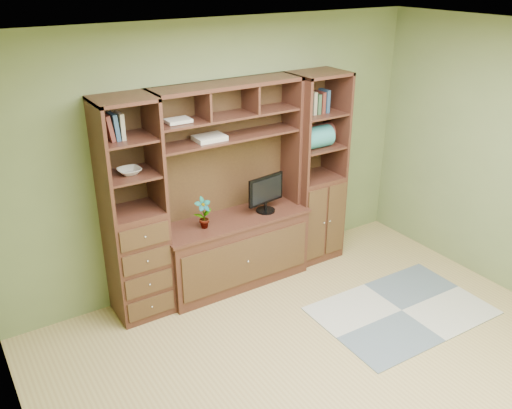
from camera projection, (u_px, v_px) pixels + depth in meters
room at (359, 235)px, 3.78m from camera, size 4.60×4.10×2.64m
center_hutch at (234, 190)px, 5.23m from camera, size 1.54×0.53×2.05m
left_tower at (134, 212)px, 4.77m from camera, size 0.50×0.45×2.05m
right_tower at (315, 169)px, 5.76m from camera, size 0.55×0.45×2.05m
rug at (402, 311)px, 5.16m from camera, size 1.62×1.09×0.01m
monitor at (266, 187)px, 5.38m from camera, size 0.45×0.25×0.53m
orchid at (203, 213)px, 5.09m from camera, size 0.16×0.11×0.31m
magazines at (209, 138)px, 4.98m from camera, size 0.28×0.21×0.04m
bowl at (129, 171)px, 4.61m from camera, size 0.20×0.20×0.05m
blanket_teal at (314, 138)px, 5.53m from camera, size 0.38×0.22×0.22m
blanket_red at (322, 132)px, 5.74m from camera, size 0.35×0.20×0.20m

